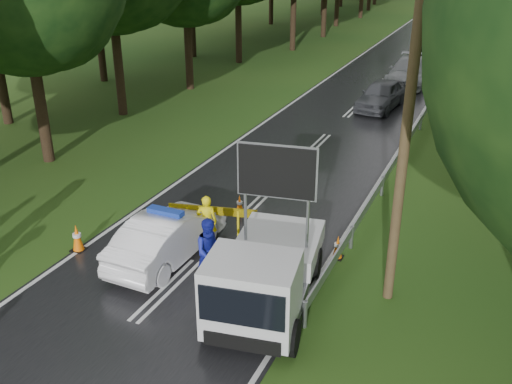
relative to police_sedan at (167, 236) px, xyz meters
The scene contains 17 objects.
ground 1.72m from the police_sedan, 59.51° to the right, with size 160.00×160.00×0.00m, color #1C4714.
road 28.66m from the police_sedan, 88.40° to the left, with size 7.00×140.00×0.02m, color black.
guardrail 28.66m from the police_sedan, 80.97° to the left, with size 0.12×60.06×0.70m.
utility_pole_near 7.45m from the police_sedan, ahead, with size 1.40×0.24×10.00m.
police_sedan is the anchor object (origin of this frame).
work_truck 3.61m from the police_sedan, 18.83° to the right, with size 2.82×5.00×3.78m.
barrier 1.59m from the police_sedan, 66.17° to the left, with size 2.58×0.67×1.09m.
officer 1.25m from the police_sedan, 57.85° to the left, with size 0.58×0.38×1.60m, color yellow.
civilian 1.70m from the police_sedan, 16.75° to the right, with size 0.86×0.67×1.77m, color #1921A5.
queue_car_first 17.52m from the police_sedan, 83.43° to the left, with size 1.74×4.32×1.47m, color #3E4146.
queue_car_second 23.52m from the police_sedan, 84.30° to the left, with size 2.18×5.37×1.56m, color #A6A8AE.
queue_car_third 29.51m from the police_sedan, 85.20° to the left, with size 2.18×4.72×1.31m, color black.
queue_car_fourth 35.46m from the police_sedan, 86.69° to the left, with size 1.43×4.09×1.35m, color #3B3C42.
cone_center 1.42m from the police_sedan, 80.61° to the right, with size 0.34×0.34×0.72m.
cone_far 3.43m from the police_sedan, 79.85° to the left, with size 0.31×0.31×0.65m.
cone_left_mid 2.70m from the police_sedan, 165.39° to the right, with size 0.39×0.39×0.82m.
cone_right 4.73m from the police_sedan, 24.37° to the left, with size 0.33×0.33×0.69m.
Camera 1 is at (7.05, -10.25, 8.27)m, focal length 40.00 mm.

